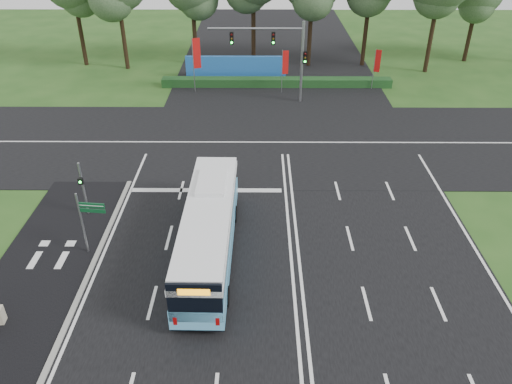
# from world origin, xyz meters

# --- Properties ---
(ground) EXTENTS (120.00, 120.00, 0.00)m
(ground) POSITION_xyz_m (0.00, 0.00, 0.00)
(ground) COLOR #234B19
(ground) RESTS_ON ground
(road_main) EXTENTS (20.00, 120.00, 0.04)m
(road_main) POSITION_xyz_m (0.00, 0.00, 0.02)
(road_main) COLOR black
(road_main) RESTS_ON ground
(road_cross) EXTENTS (120.00, 14.00, 0.05)m
(road_cross) POSITION_xyz_m (0.00, 12.00, 0.03)
(road_cross) COLOR black
(road_cross) RESTS_ON ground
(bike_path) EXTENTS (5.00, 18.00, 0.06)m
(bike_path) POSITION_xyz_m (-12.50, -3.00, 0.03)
(bike_path) COLOR black
(bike_path) RESTS_ON ground
(kerb_strip) EXTENTS (0.25, 18.00, 0.12)m
(kerb_strip) POSITION_xyz_m (-10.10, -3.00, 0.06)
(kerb_strip) COLOR gray
(kerb_strip) RESTS_ON ground
(city_bus) EXTENTS (2.53, 11.23, 3.22)m
(city_bus) POSITION_xyz_m (-4.21, -1.51, 1.62)
(city_bus) COLOR #67BFF0
(city_bus) RESTS_ON ground
(pedestrian_signal) EXTENTS (0.28, 0.42, 3.38)m
(pedestrian_signal) POSITION_xyz_m (-11.70, 2.33, 1.85)
(pedestrian_signal) COLOR gray
(pedestrian_signal) RESTS_ON ground
(street_sign) EXTENTS (1.40, 0.24, 3.61)m
(street_sign) POSITION_xyz_m (-10.33, -1.27, 2.30)
(street_sign) COLOR gray
(street_sign) RESTS_ON ground
(banner_flag_left) EXTENTS (0.72, 0.28, 5.09)m
(banner_flag_left) POSITION_xyz_m (-7.43, 22.92, 3.29)
(banner_flag_left) COLOR gray
(banner_flag_left) RESTS_ON ground
(banner_flag_mid) EXTENTS (0.59, 0.14, 4.01)m
(banner_flag_mid) POSITION_xyz_m (0.64, 22.78, 2.64)
(banner_flag_mid) COLOR gray
(banner_flag_mid) RESTS_ON ground
(banner_flag_right) EXTENTS (0.53, 0.27, 3.85)m
(banner_flag_right) POSITION_xyz_m (9.22, 23.70, 2.54)
(banner_flag_right) COLOR gray
(banner_flag_right) RESTS_ON ground
(traffic_light_gantry) EXTENTS (8.41, 0.28, 7.00)m
(traffic_light_gantry) POSITION_xyz_m (0.21, 20.50, 4.66)
(traffic_light_gantry) COLOR gray
(traffic_light_gantry) RESTS_ON ground
(hedge) EXTENTS (22.00, 1.20, 0.80)m
(hedge) POSITION_xyz_m (0.00, 24.50, 0.40)
(hedge) COLOR #153A19
(hedge) RESTS_ON ground
(blue_hoarding) EXTENTS (10.00, 0.30, 2.20)m
(blue_hoarding) POSITION_xyz_m (-4.00, 27.00, 1.10)
(blue_hoarding) COLOR blue
(blue_hoarding) RESTS_ON ground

